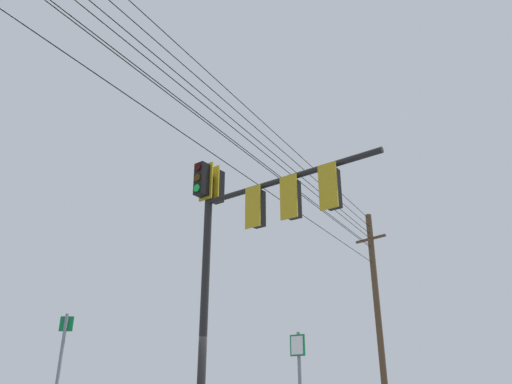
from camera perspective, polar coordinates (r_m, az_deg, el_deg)
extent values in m
cylinder|color=black|center=(11.90, -6.21, -12.84)|extent=(0.20, 0.20, 6.70)
cylinder|color=black|center=(11.18, 3.48, 1.55)|extent=(3.39, 3.70, 0.14)
cube|color=black|center=(13.00, -4.73, 0.65)|extent=(0.42, 0.42, 0.90)
cube|color=#B29319|center=(12.89, -5.23, 0.88)|extent=(0.33, 0.35, 1.04)
cylinder|color=#360503|center=(13.24, -4.21, 1.62)|extent=(0.16, 0.17, 0.20)
cylinder|color=#3C2703|center=(13.12, -4.25, 0.42)|extent=(0.16, 0.17, 0.20)
cylinder|color=green|center=(13.00, -4.28, -0.80)|extent=(0.16, 0.17, 0.20)
cube|color=black|center=(12.61, -6.55, 1.50)|extent=(0.42, 0.42, 0.90)
cube|color=#B29319|center=(12.72, -6.02, 1.25)|extent=(0.33, 0.35, 1.04)
cylinder|color=#360503|center=(12.63, -7.01, 2.98)|extent=(0.16, 0.17, 0.20)
cylinder|color=#3C2703|center=(12.50, -7.07, 1.74)|extent=(0.16, 0.17, 0.20)
cylinder|color=green|center=(12.38, -7.14, 0.47)|extent=(0.16, 0.17, 0.20)
cube|color=black|center=(11.41, 0.14, -2.00)|extent=(0.42, 0.42, 0.90)
cube|color=#B29319|center=(11.29, -0.39, -1.76)|extent=(0.32, 0.36, 1.04)
cylinder|color=#360503|center=(11.64, 0.65, -0.84)|extent=(0.15, 0.17, 0.20)
cylinder|color=#3C2703|center=(11.53, 0.65, -2.22)|extent=(0.15, 0.17, 0.20)
cylinder|color=green|center=(11.43, 0.66, -3.63)|extent=(0.15, 0.17, 0.20)
cube|color=black|center=(10.86, 4.42, -0.84)|extent=(0.42, 0.42, 0.90)
cube|color=#B29319|center=(10.73, 3.94, -0.56)|extent=(0.33, 0.34, 1.04)
cylinder|color=#360503|center=(11.11, 4.82, 0.35)|extent=(0.16, 0.16, 0.20)
cylinder|color=#3C2703|center=(10.99, 4.87, -1.09)|extent=(0.16, 0.16, 0.20)
cylinder|color=green|center=(10.89, 4.92, -2.56)|extent=(0.16, 0.16, 0.20)
cube|color=black|center=(10.39, 9.11, 0.44)|extent=(0.42, 0.42, 0.90)
cube|color=#B29319|center=(10.25, 8.63, 0.74)|extent=(0.32, 0.36, 1.04)
cylinder|color=#360503|center=(10.64, 9.46, 1.66)|extent=(0.15, 0.17, 0.20)
cylinder|color=#3C2703|center=(10.52, 9.56, 0.17)|extent=(0.15, 0.17, 0.20)
cylinder|color=green|center=(10.41, 9.66, -1.36)|extent=(0.15, 0.17, 0.20)
cylinder|color=#4C3823|center=(25.55, 14.38, -13.50)|extent=(0.32, 0.32, 10.20)
cube|color=#4C3823|center=(26.35, 13.60, -5.50)|extent=(1.10, 1.64, 0.12)
cube|color=#0C7238|center=(11.47, -21.82, -14.49)|extent=(0.29, 0.08, 0.32)
cube|color=white|center=(11.48, -21.79, -14.51)|extent=(0.23, 0.05, 0.26)
cube|color=#0C7238|center=(9.79, 5.01, -17.87)|extent=(0.24, 0.28, 0.40)
cube|color=white|center=(9.78, 4.96, -17.87)|extent=(0.19, 0.22, 0.34)
cylinder|color=black|center=(12.18, -9.52, 7.48)|extent=(21.06, 24.96, 0.22)
cylinder|color=black|center=(12.60, -9.28, 10.67)|extent=(21.06, 24.96, 0.22)
cylinder|color=black|center=(12.65, -9.26, 11.00)|extent=(21.06, 24.96, 0.22)
cylinder|color=black|center=(12.89, -9.14, 12.60)|extent=(21.06, 24.96, 0.22)
cylinder|color=black|center=(13.05, -9.06, 13.58)|extent=(21.06, 24.96, 0.22)
cylinder|color=black|center=(13.30, -8.95, 15.05)|extent=(21.06, 24.96, 0.22)
cylinder|color=black|center=(13.59, -8.82, 16.63)|extent=(21.06, 24.96, 0.22)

